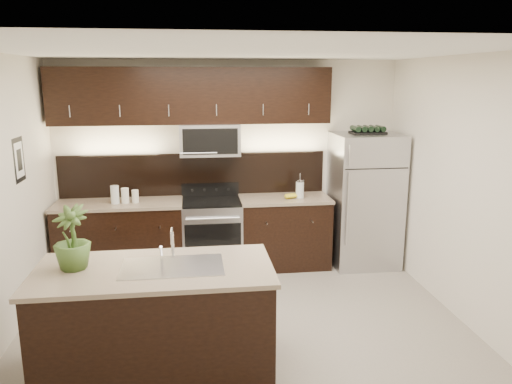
# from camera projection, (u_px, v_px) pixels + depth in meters

# --- Properties ---
(ground) EXTENTS (4.50, 4.50, 0.00)m
(ground) POSITION_uv_depth(u_px,v_px,m) (245.00, 329.00, 5.03)
(ground) COLOR gray
(ground) RESTS_ON ground
(room_walls) EXTENTS (4.52, 4.02, 2.71)m
(room_walls) POSITION_uv_depth(u_px,v_px,m) (233.00, 164.00, 4.60)
(room_walls) COLOR beige
(room_walls) RESTS_ON ground
(counter_run) EXTENTS (3.51, 0.65, 0.94)m
(counter_run) POSITION_uv_depth(u_px,v_px,m) (196.00, 235.00, 6.50)
(counter_run) COLOR black
(counter_run) RESTS_ON ground
(upper_fixtures) EXTENTS (3.49, 0.40, 1.66)m
(upper_fixtures) POSITION_uv_depth(u_px,v_px,m) (195.00, 105.00, 6.27)
(upper_fixtures) COLOR black
(upper_fixtures) RESTS_ON counter_run
(island) EXTENTS (1.96, 0.96, 0.94)m
(island) POSITION_uv_depth(u_px,v_px,m) (157.00, 320.00, 4.22)
(island) COLOR black
(island) RESTS_ON ground
(sink_faucet) EXTENTS (0.84, 0.50, 0.28)m
(sink_faucet) POSITION_uv_depth(u_px,v_px,m) (172.00, 265.00, 4.14)
(sink_faucet) COLOR silver
(sink_faucet) RESTS_ON island
(refrigerator) EXTENTS (0.85, 0.77, 1.76)m
(refrigerator) POSITION_uv_depth(u_px,v_px,m) (364.00, 200.00, 6.63)
(refrigerator) COLOR #B2B2B7
(refrigerator) RESTS_ON ground
(wine_rack) EXTENTS (0.44, 0.27, 0.10)m
(wine_rack) POSITION_uv_depth(u_px,v_px,m) (368.00, 130.00, 6.42)
(wine_rack) COLOR black
(wine_rack) RESTS_ON refrigerator
(plant) EXTENTS (0.38, 0.38, 0.53)m
(plant) POSITION_uv_depth(u_px,v_px,m) (72.00, 238.00, 4.04)
(plant) COLOR #3D5C25
(plant) RESTS_ON island
(canisters) EXTENTS (0.34, 0.11, 0.23)m
(canisters) POSITION_uv_depth(u_px,v_px,m) (123.00, 195.00, 6.21)
(canisters) COLOR silver
(canisters) RESTS_ON counter_run
(french_press) EXTENTS (0.11, 0.11, 0.32)m
(french_press) POSITION_uv_depth(u_px,v_px,m) (300.00, 189.00, 6.49)
(french_press) COLOR silver
(french_press) RESTS_ON counter_run
(bananas) EXTENTS (0.25, 0.22, 0.06)m
(bananas) POSITION_uv_depth(u_px,v_px,m) (287.00, 196.00, 6.46)
(bananas) COLOR gold
(bananas) RESTS_ON counter_run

